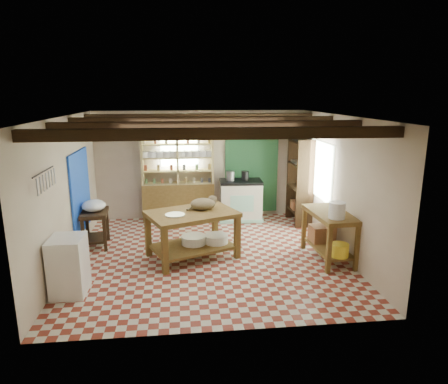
{
  "coord_description": "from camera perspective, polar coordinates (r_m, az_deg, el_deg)",
  "views": [
    {
      "loc": [
        -0.5,
        -7.04,
        2.98
      ],
      "look_at": [
        0.32,
        0.3,
        1.16
      ],
      "focal_mm": 32.0,
      "sensor_mm": 36.0,
      "label": 1
    }
  ],
  "objects": [
    {
      "name": "stove",
      "position": [
        9.63,
        2.4,
        -1.15
      ],
      "size": [
        1.03,
        0.73,
        0.97
      ],
      "primitive_type": "cube",
      "rotation": [
        0.0,
        0.0,
        -0.06
      ],
      "color": "#EDE8CD",
      "rests_on": "floor"
    },
    {
      "name": "tall_rack",
      "position": [
        9.48,
        10.8,
        1.55
      ],
      "size": [
        0.4,
        0.86,
        2.0
      ],
      "primitive_type": "cube",
      "color": "#301F10",
      "rests_on": "floor"
    },
    {
      "name": "basin_large",
      "position": [
        7.57,
        -4.34,
        -6.81
      ],
      "size": [
        0.6,
        0.6,
        0.16
      ],
      "primitive_type": "cylinder",
      "rotation": [
        0.0,
        0.0,
        0.39
      ],
      "color": "white",
      "rests_on": "work_table"
    },
    {
      "name": "pot_rack",
      "position": [
        9.29,
        4.52,
        8.88
      ],
      "size": [
        0.86,
        0.12,
        0.36
      ],
      "primitive_type": "cube",
      "color": "black",
      "rests_on": "ceiling"
    },
    {
      "name": "white_bucket",
      "position": [
        7.09,
        15.84,
        -2.52
      ],
      "size": [
        0.3,
        0.3,
        0.28
      ],
      "primitive_type": "cylinder",
      "rotation": [
        0.0,
        0.0,
        0.06
      ],
      "color": "white",
      "rests_on": "right_counter"
    },
    {
      "name": "wall_left",
      "position": [
        7.51,
        -21.67,
        -0.06
      ],
      "size": [
        0.04,
        5.0,
        2.6
      ],
      "primitive_type": "cube",
      "color": "beige",
      "rests_on": "floor"
    },
    {
      "name": "enamel_bowl",
      "position": [
        8.23,
        -18.11,
        -1.86
      ],
      "size": [
        0.49,
        0.49,
        0.23
      ],
      "primitive_type": "ellipsoid",
      "rotation": [
        0.0,
        0.0,
        0.09
      ],
      "color": "white",
      "rests_on": "prep_table"
    },
    {
      "name": "blue_wall_patch",
      "position": [
        8.39,
        -19.81,
        0.08
      ],
      "size": [
        0.04,
        1.4,
        1.6
      ],
      "primitive_type": "cube",
      "color": "blue",
      "rests_on": "wall_left"
    },
    {
      "name": "white_cabinet",
      "position": [
        6.59,
        -21.32,
        -9.76
      ],
      "size": [
        0.5,
        0.6,
        0.89
      ],
      "primitive_type": "cube",
      "rotation": [
        0.0,
        0.0,
        -0.01
      ],
      "color": "white",
      "rests_on": "floor"
    },
    {
      "name": "cat",
      "position": [
        7.44,
        -3.04,
        -1.71
      ],
      "size": [
        0.59,
        0.55,
        0.21
      ],
      "primitive_type": "ellipsoid",
      "rotation": [
        0.0,
        0.0,
        0.56
      ],
      "color": "olive",
      "rests_on": "work_table"
    },
    {
      "name": "ceiling_beams",
      "position": [
        7.08,
        -2.38,
        9.8
      ],
      "size": [
        5.0,
        3.8,
        0.15
      ],
      "primitive_type": "cube",
      "color": "#301F10",
      "rests_on": "ceiling"
    },
    {
      "name": "basin_small",
      "position": [
        7.61,
        -1.11,
        -6.69
      ],
      "size": [
        0.58,
        0.58,
        0.16
      ],
      "primitive_type": "cylinder",
      "rotation": [
        0.0,
        0.0,
        0.39
      ],
      "color": "white",
      "rests_on": "work_table"
    },
    {
      "name": "kettle_left",
      "position": [
        9.47,
        0.93,
        2.32
      ],
      "size": [
        0.2,
        0.2,
        0.22
      ],
      "primitive_type": "cylinder",
      "rotation": [
        0.0,
        0.0,
        -0.06
      ],
      "color": "#9A9AA1",
      "rests_on": "stove"
    },
    {
      "name": "shelving_unit",
      "position": [
        9.54,
        -6.59,
        2.4
      ],
      "size": [
        1.7,
        0.34,
        2.2
      ],
      "primitive_type": "cube",
      "color": "tan",
      "rests_on": "floor"
    },
    {
      "name": "floor",
      "position": [
        7.67,
        -2.19,
        -9.11
      ],
      "size": [
        5.0,
        5.0,
        0.02
      ],
      "primitive_type": "cube",
      "color": "maroon",
      "rests_on": "ground"
    },
    {
      "name": "prep_table",
      "position": [
        8.37,
        -17.86,
        -5.03
      ],
      "size": [
        0.56,
        0.76,
        0.73
      ],
      "primitive_type": "cube",
      "rotation": [
        0.0,
        0.0,
        0.09
      ],
      "color": "#301F10",
      "rests_on": "floor"
    },
    {
      "name": "kettle_right",
      "position": [
        9.5,
        3.03,
        2.34
      ],
      "size": [
        0.19,
        0.19,
        0.22
      ],
      "primitive_type": "cylinder",
      "rotation": [
        0.0,
        0.0,
        -0.06
      ],
      "color": "black",
      "rests_on": "stove"
    },
    {
      "name": "steel_tray",
      "position": [
        7.15,
        -7.02,
        -3.25
      ],
      "size": [
        0.46,
        0.46,
        0.02
      ],
      "primitive_type": "cylinder",
      "rotation": [
        0.0,
        0.0,
        0.39
      ],
      "color": "#9A9AA1",
      "rests_on": "work_table"
    },
    {
      "name": "right_counter",
      "position": [
        7.59,
        14.75,
        -6.07
      ],
      "size": [
        0.71,
        1.3,
        0.9
      ],
      "primitive_type": "cube",
      "rotation": [
        0.0,
        0.0,
        0.06
      ],
      "color": "brown",
      "rests_on": "floor"
    },
    {
      "name": "wall_back",
      "position": [
        9.7,
        -3.37,
        3.86
      ],
      "size": [
        5.0,
        0.04,
        2.6
      ],
      "primitive_type": "cube",
      "color": "beige",
      "rests_on": "floor"
    },
    {
      "name": "wall_right",
      "position": [
        7.84,
        16.27,
        0.92
      ],
      "size": [
        0.04,
        5.0,
        2.6
      ],
      "primitive_type": "cube",
      "color": "beige",
      "rests_on": "floor"
    },
    {
      "name": "wall_front",
      "position": [
        4.87,
        -0.11,
        -6.32
      ],
      "size": [
        5.0,
        0.04,
        2.6
      ],
      "primitive_type": "cube",
      "color": "beige",
      "rests_on": "floor"
    },
    {
      "name": "work_table",
      "position": [
        7.46,
        -4.55,
        -6.09
      ],
      "size": [
        1.83,
        1.54,
        0.88
      ],
      "primitive_type": "cube",
      "rotation": [
        0.0,
        0.0,
        0.39
      ],
      "color": "brown",
      "rests_on": "floor"
    },
    {
      "name": "yellow_tub",
      "position": [
        7.25,
        16.18,
        -7.96
      ],
      "size": [
        0.33,
        0.33,
        0.23
      ],
      "primitive_type": "cylinder",
      "rotation": [
        0.0,
        0.0,
        0.06
      ],
      "color": "yellow",
      "rests_on": "right_counter"
    },
    {
      "name": "green_wall_patch",
      "position": [
        9.82,
        3.96,
        3.68
      ],
      "size": [
        1.3,
        0.04,
        2.3
      ],
      "primitive_type": "cube",
      "color": "#21542D",
      "rests_on": "wall_back"
    },
    {
      "name": "window_right",
      "position": [
        8.72,
        13.7,
        3.02
      ],
      "size": [
        0.02,
        1.3,
        1.2
      ],
      "primitive_type": "cube",
      "color": "silver",
      "rests_on": "wall_right"
    },
    {
      "name": "window_back",
      "position": [
        9.61,
        -6.39,
        6.12
      ],
      "size": [
        0.9,
        0.02,
        0.8
      ],
      "primitive_type": "cube",
      "color": "silver",
      "rests_on": "wall_back"
    },
    {
      "name": "ceiling",
      "position": [
        7.07,
        -2.39,
        10.77
      ],
      "size": [
        5.0,
        5.0,
        0.02
      ],
      "primitive_type": "cube",
      "color": "#4E4D53",
      "rests_on": "wall_back"
    },
    {
      "name": "wicker_basket",
      "position": [
        7.87,
        13.82,
        -5.76
      ],
      "size": [
        0.46,
        0.38,
        0.31
      ],
      "primitive_type": "cube",
      "rotation": [
        0.0,
        0.0,
        0.06
      ],
      "color": "#8E5B39",
      "rests_on": "right_counter"
    },
    {
      "name": "utensil_rail",
      "position": [
        6.27,
        -24.3,
        1.59
      ],
      "size": [
        0.06,
        0.9,
        0.28
      ],
      "primitive_type": "cube",
      "color": "black",
      "rests_on": "wall_left"
    }
  ]
}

